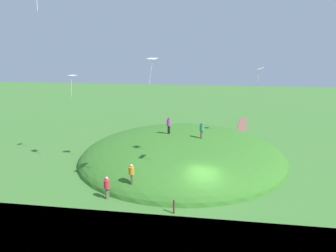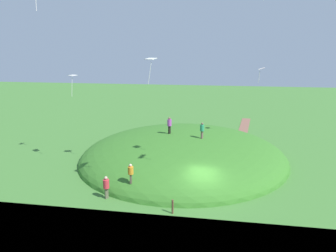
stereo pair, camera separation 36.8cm
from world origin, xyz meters
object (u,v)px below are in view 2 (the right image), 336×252
at_px(person_on_hilltop, 169,123).
at_px(person_near_shore, 106,185).
at_px(mooring_post, 173,207).
at_px(kite_7, 72,77).
at_px(kite_3, 151,61).
at_px(kite_0, 261,69).
at_px(person_walking_path, 202,129).
at_px(person_with_child, 131,171).

relative_size(person_on_hilltop, person_near_shore, 0.98).
xyz_separation_m(person_near_shore, mooring_post, (-1.50, -5.37, -0.61)).
height_order(kite_7, mooring_post, kite_7).
bearing_deg(kite_3, person_near_shore, 105.53).
relative_size(person_near_shore, kite_0, 1.18).
xyz_separation_m(person_walking_path, kite_7, (-2.70, 12.13, 5.18)).
xyz_separation_m(kite_0, mooring_post, (-13.72, 6.91, -8.74)).
distance_m(kite_0, mooring_post, 17.68).
bearing_deg(person_on_hilltop, kite_0, -42.76).
height_order(person_on_hilltop, person_walking_path, person_on_hilltop).
xyz_separation_m(person_on_hilltop, kite_7, (-3.92, 8.62, 5.06)).
xyz_separation_m(kite_0, kite_3, (-11.28, 8.89, 1.17)).
bearing_deg(person_walking_path, kite_0, -30.58).
relative_size(person_walking_path, mooring_post, 1.58).
height_order(person_on_hilltop, person_with_child, person_on_hilltop).
distance_m(person_with_child, kite_0, 17.16).
bearing_deg(person_near_shore, kite_3, -31.02).
xyz_separation_m(person_walking_path, kite_3, (-8.69, 3.25, 6.93)).
relative_size(person_near_shore, kite_7, 0.90).
bearing_deg(kite_0, person_on_hilltop, 98.50).
distance_m(kite_7, mooring_post, 16.00).
relative_size(person_with_child, mooring_post, 1.53).
height_order(person_on_hilltop, kite_3, kite_3).
bearing_deg(kite_0, person_near_shore, 134.85).
distance_m(person_walking_path, mooring_post, 11.59).
bearing_deg(person_near_shore, mooring_post, -62.20).
bearing_deg(mooring_post, kite_7, 52.19).
bearing_deg(kite_0, person_with_child, 137.39).
bearing_deg(kite_0, kite_3, 141.74).
distance_m(person_walking_path, kite_3, 11.58).
relative_size(person_on_hilltop, kite_3, 0.96).
height_order(person_near_shore, mooring_post, person_near_shore).
height_order(kite_0, kite_7, kite_0).
bearing_deg(kite_7, person_walking_path, -77.46).
xyz_separation_m(kite_7, mooring_post, (-8.43, -10.87, -8.17)).
relative_size(person_with_child, kite_7, 0.79).
height_order(person_with_child, kite_0, kite_0).
relative_size(kite_0, kite_7, 0.76).
height_order(person_near_shore, kite_0, kite_0).
height_order(person_with_child, mooring_post, person_with_child).
xyz_separation_m(person_near_shore, person_walking_path, (9.63, -6.64, 2.37)).
bearing_deg(person_with_child, kite_0, 132.83).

